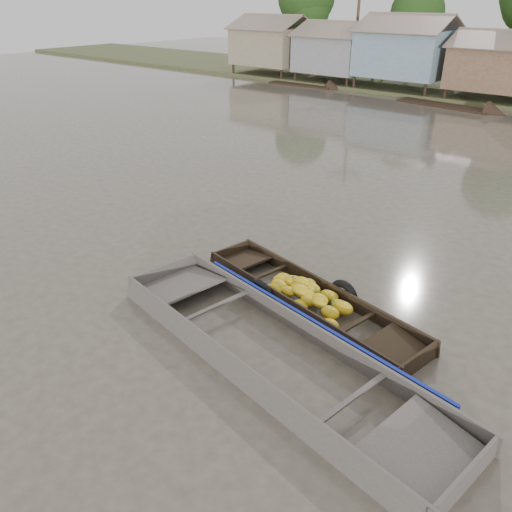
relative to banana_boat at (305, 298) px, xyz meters
The scene contains 3 objects.
ground 0.98m from the banana_boat, 148.12° to the right, with size 120.00×120.00×0.00m, color #4C453A.
banana_boat is the anchor object (origin of this frame).
viewer_boat 2.18m from the banana_boat, 70.46° to the right, with size 8.45×3.37×0.66m.
Camera 1 is at (6.29, -7.86, 6.51)m, focal length 35.00 mm.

